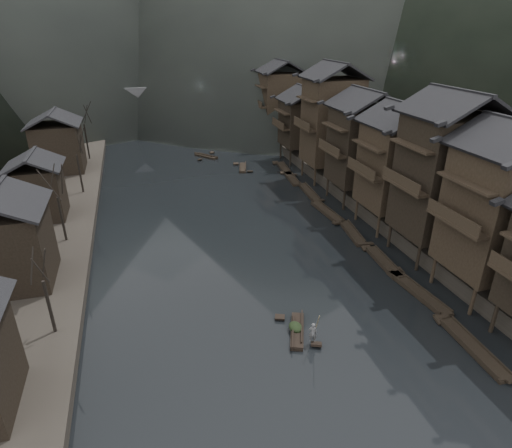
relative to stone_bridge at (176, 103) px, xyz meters
name	(u,v)px	position (x,y,z in m)	size (l,w,h in m)	color
water	(285,319)	(0.00, -72.00, -5.11)	(300.00, 300.00, 0.00)	black
right_bank	(395,147)	(35.00, -32.00, -4.21)	(40.00, 200.00, 1.80)	#2D2823
stilt_houses	(370,134)	(17.28, -52.53, 3.93)	(9.00, 67.60, 16.56)	black
left_houses	(29,189)	(-20.50, -51.88, 0.55)	(8.10, 53.20, 8.73)	black
bare_trees	(63,179)	(-17.00, -52.60, 1.51)	(3.97, 61.94, 7.93)	black
moored_sampans	(340,221)	(11.98, -56.99, -4.91)	(2.59, 49.77, 0.47)	black
midriver_boats	(224,161)	(4.14, -30.01, -4.91)	(7.42, 12.98, 0.44)	black
stone_bridge	(176,103)	(0.00, 0.00, 0.00)	(40.00, 6.00, 9.00)	#4C4C4F
hero_sampan	(297,330)	(0.34, -73.70, -4.91)	(2.38, 4.40, 0.43)	black
cargo_heap	(296,323)	(0.26, -73.51, -4.39)	(0.98, 1.28, 0.59)	black
boatman	(313,330)	(0.93, -75.14, -3.88)	(0.58, 0.38, 1.60)	slate
bamboo_pole	(318,297)	(1.13, -75.14, -1.12)	(0.06, 0.06, 4.48)	#8C7A51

